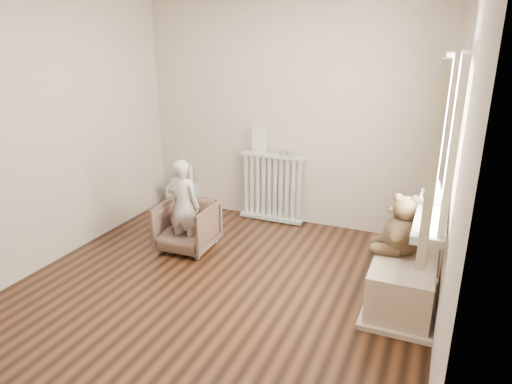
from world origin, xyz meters
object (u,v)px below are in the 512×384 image
at_px(armchair, 187,226).
at_px(plush_cat, 433,192).
at_px(teddy_bear, 403,227).
at_px(child, 183,206).
at_px(toy_bench, 403,283).
at_px(toy_vanity, 183,188).
at_px(radiator, 272,190).

relative_size(armchair, plush_cat, 2.28).
height_order(teddy_bear, plush_cat, plush_cat).
relative_size(child, teddy_bear, 1.90).
distance_m(teddy_bear, plush_cat, 0.38).
distance_m(child, toy_bench, 2.25).
bearing_deg(child, armchair, -91.89).
xyz_separation_m(toy_vanity, teddy_bear, (2.87, -1.20, 0.40)).
height_order(toy_vanity, plush_cat, plush_cat).
xyz_separation_m(child, teddy_bear, (2.17, -0.09, 0.16)).
relative_size(toy_vanity, plush_cat, 2.25).
xyz_separation_m(child, plush_cat, (2.36, -0.09, 0.49)).
bearing_deg(teddy_bear, radiator, 138.48).
relative_size(child, toy_bench, 1.06).
relative_size(toy_bench, teddy_bear, 1.80).
height_order(child, plush_cat, plush_cat).
bearing_deg(teddy_bear, plush_cat, -5.07).
xyz_separation_m(radiator, plush_cat, (1.82, -1.23, 0.61)).
distance_m(radiator, plush_cat, 2.28).
bearing_deg(plush_cat, armchair, -172.25).
height_order(radiator, armchair, radiator).
bearing_deg(teddy_bear, armchair, 171.76).
xyz_separation_m(armchair, teddy_bear, (2.17, -0.14, 0.41)).
bearing_deg(toy_vanity, plush_cat, -21.49).
relative_size(armchair, toy_bench, 0.62).
xyz_separation_m(toy_vanity, toy_bench, (2.92, -1.28, -0.08)).
distance_m(armchair, teddy_bear, 2.21).
bearing_deg(radiator, plush_cat, -34.09).
bearing_deg(toy_bench, toy_vanity, 156.28).
bearing_deg(radiator, toy_vanity, -178.61).
height_order(armchair, toy_bench, armchair).
height_order(toy_vanity, armchair, toy_vanity).
bearing_deg(plush_cat, teddy_bear, -169.33).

